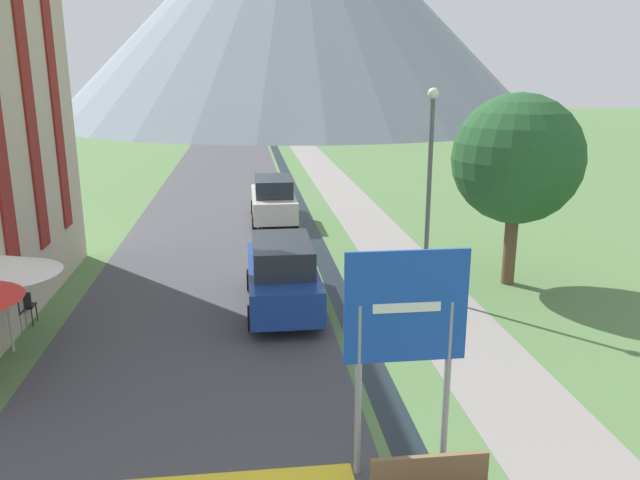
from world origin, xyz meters
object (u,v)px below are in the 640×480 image
object	(u,v)px
parked_car_near	(282,274)
parked_car_far	(273,199)
road_sign	(405,329)
streetlamp	(429,178)
cafe_chair_far_right	(24,305)
cafe_umbrella_middle_white	(2,264)
tree_by_path	(517,159)
cafe_chair_far_left	(12,311)

from	to	relation	value
parked_car_near	parked_car_far	world-z (taller)	same
road_sign	streetlamp	bearing A→B (deg)	71.27
cafe_chair_far_right	streetlamp	size ratio (longest dim) A/B	0.15
parked_car_near	cafe_umbrella_middle_white	distance (m)	6.34
tree_by_path	road_sign	bearing A→B (deg)	-122.39
cafe_chair_far_right	parked_car_near	bearing A→B (deg)	13.41
cafe_chair_far_right	cafe_umbrella_middle_white	bearing A→B (deg)	-72.57
cafe_chair_far_right	tree_by_path	bearing A→B (deg)	16.79
cafe_umbrella_middle_white	streetlamp	distance (m)	10.16
parked_car_near	tree_by_path	size ratio (longest dim) A/B	0.85
cafe_chair_far_left	tree_by_path	size ratio (longest dim) A/B	0.16
parked_car_far	cafe_umbrella_middle_white	xyz separation A→B (m)	(-6.20, -11.69, 1.06)
parked_car_near	cafe_chair_far_left	bearing A→B (deg)	-173.03
parked_car_near	parked_car_far	bearing A→B (deg)	88.52
cafe_chair_far_right	streetlamp	distance (m)	10.41
cafe_chair_far_right	cafe_umbrella_middle_white	size ratio (longest dim) A/B	0.36
parked_car_near	cafe_umbrella_middle_white	world-z (taller)	cafe_umbrella_middle_white
cafe_chair_far_right	tree_by_path	size ratio (longest dim) A/B	0.16
parked_car_far	streetlamp	bearing A→B (deg)	-68.93
parked_car_far	cafe_chair_far_left	size ratio (longest dim) A/B	5.29
parked_car_far	streetlamp	xyz separation A→B (m)	(3.61, -9.37, 2.32)
parked_car_near	tree_by_path	world-z (taller)	tree_by_path
road_sign	parked_car_far	distance (m)	16.88
cafe_chair_far_left	cafe_umbrella_middle_white	size ratio (longest dim) A/B	0.36
parked_car_near	cafe_umbrella_middle_white	size ratio (longest dim) A/B	1.93
cafe_chair_far_left	streetlamp	size ratio (longest dim) A/B	0.15
cafe_umbrella_middle_white	tree_by_path	size ratio (longest dim) A/B	0.44
cafe_chair_far_left	parked_car_near	bearing A→B (deg)	15.52
road_sign	cafe_umbrella_middle_white	world-z (taller)	road_sign
parked_car_near	cafe_umbrella_middle_white	xyz separation A→B (m)	(-5.95, -1.91, 1.06)
parked_car_near	tree_by_path	distance (m)	7.15
road_sign	parked_car_far	bearing A→B (deg)	93.73
cafe_umbrella_middle_white	streetlamp	bearing A→B (deg)	13.31
cafe_umbrella_middle_white	parked_car_far	bearing A→B (deg)	62.05
road_sign	streetlamp	xyz separation A→B (m)	(2.52, 7.42, 0.93)
parked_car_near	parked_car_far	distance (m)	9.79
road_sign	tree_by_path	bearing A→B (deg)	57.61
parked_car_far	road_sign	bearing A→B (deg)	-86.27
road_sign	cafe_chair_far_left	size ratio (longest dim) A/B	4.08
road_sign	streetlamp	distance (m)	7.89
parked_car_near	cafe_chair_far_right	world-z (taller)	parked_car_near
parked_car_near	tree_by_path	xyz separation A→B (m)	(6.54, 1.18, 2.65)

